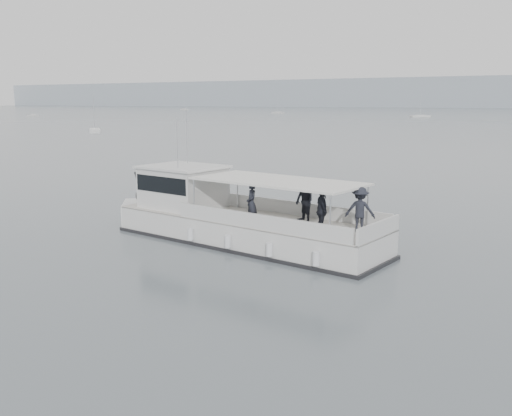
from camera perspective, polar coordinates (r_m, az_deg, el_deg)
The scene contains 3 objects.
ground at distance 26.95m, azimuth 3.32°, elevation -2.37°, with size 1400.00×1400.00×0.00m, color #556065.
tour_boat at distance 25.30m, azimuth -3.21°, elevation -0.95°, with size 14.37×5.09×5.98m.
moored_fleet at distance 224.03m, azimuth 22.78°, elevation 8.37°, with size 452.95×358.20×10.14m.
Camera 1 is at (11.86, -23.43, 6.06)m, focal length 40.00 mm.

